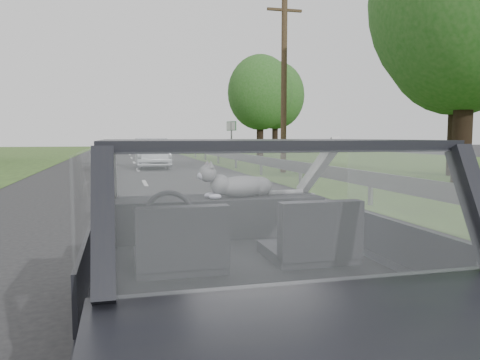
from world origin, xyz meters
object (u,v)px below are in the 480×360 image
subject_car (237,251)px  other_car (152,153)px  cat (242,185)px  utility_pole (284,84)px  highway_sign (231,140)px

subject_car → other_car: subject_car is taller
cat → utility_pole: size_ratio=0.09×
subject_car → utility_pole: utility_pole is taller
subject_car → utility_pole: size_ratio=0.56×
highway_sign → utility_pole: 11.46m
other_car → utility_pole: 7.16m
cat → other_car: (0.53, 18.80, -0.40)m
subject_car → highway_sign: 27.05m
other_car → utility_pole: (4.99, -4.25, 2.89)m
subject_car → utility_pole: 16.42m
other_car → highway_sign: highway_sign is taller
highway_sign → subject_car: bearing=-127.3°
cat → other_car: bearing=76.7°
cat → utility_pole: bearing=57.5°
utility_pole → other_car: bearing=139.6°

